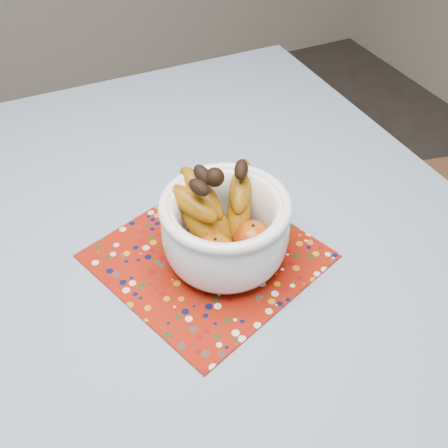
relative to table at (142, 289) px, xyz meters
name	(u,v)px	position (x,y,z in m)	size (l,w,h in m)	color
table	(142,289)	(0.00, 0.00, 0.00)	(1.20, 1.20, 0.75)	brown
tablecloth	(137,259)	(0.00, 0.00, 0.08)	(1.32, 1.32, 0.01)	slate
placemat	(208,256)	(0.12, -0.05, 0.09)	(0.34, 0.34, 0.00)	maroon
fruit_bowl	(223,220)	(0.14, -0.06, 0.17)	(0.25, 0.24, 0.17)	white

